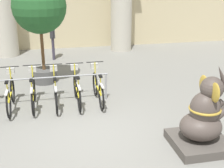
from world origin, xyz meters
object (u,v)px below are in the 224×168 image
object	(u,v)px
person_pedestrian	(52,33)
elephant_statue	(203,120)
bicycle_4	(77,89)
bicycle_5	(98,88)
bicycle_1	(10,94)
bicycle_3	(55,91)
bicycle_2	(33,92)
potted_tree	(39,11)

from	to	relation	value
person_pedestrian	elephant_statue	bearing A→B (deg)	-70.05
person_pedestrian	bicycle_4	bearing A→B (deg)	-84.34
bicycle_4	bicycle_5	distance (m)	0.57
bicycle_1	bicycle_5	size ratio (longest dim) A/B	1.00
bicycle_3	bicycle_4	size ratio (longest dim) A/B	1.00
bicycle_2	elephant_statue	xyz separation A→B (m)	(3.41, -2.80, 0.18)
bicycle_3	person_pedestrian	size ratio (longest dim) A/B	0.95
bicycle_3	elephant_statue	xyz separation A→B (m)	(2.84, -2.77, 0.18)
bicycle_2	bicycle_4	bearing A→B (deg)	-2.44
bicycle_4	potted_tree	bearing A→B (deg)	113.29
elephant_statue	bicycle_2	bearing A→B (deg)	140.63
bicycle_1	bicycle_3	distance (m)	1.15
bicycle_5	potted_tree	xyz separation A→B (m)	(-1.43, 1.98, 1.87)
bicycle_1	elephant_statue	size ratio (longest dim) A/B	0.98
elephant_statue	potted_tree	distance (m)	5.92
bicycle_2	bicycle_3	xyz separation A→B (m)	(0.57, -0.03, 0.00)
bicycle_2	bicycle_5	size ratio (longest dim) A/B	1.00
bicycle_3	elephant_statue	world-z (taller)	elephant_statue
bicycle_2	elephant_statue	bearing A→B (deg)	-39.37
bicycle_2	bicycle_3	size ratio (longest dim) A/B	1.00
bicycle_4	potted_tree	xyz separation A→B (m)	(-0.86, 1.99, 1.87)
bicycle_3	bicycle_5	world-z (taller)	same
bicycle_3	potted_tree	world-z (taller)	potted_tree
bicycle_1	elephant_statue	bearing A→B (deg)	-34.75
bicycle_1	bicycle_4	bearing A→B (deg)	-0.53
bicycle_4	person_pedestrian	world-z (taller)	person_pedestrian
bicycle_2	bicycle_4	distance (m)	1.15
bicycle_2	potted_tree	world-z (taller)	potted_tree
bicycle_1	elephant_statue	world-z (taller)	elephant_statue
bicycle_3	potted_tree	bearing A→B (deg)	98.18
bicycle_1	person_pedestrian	world-z (taller)	person_pedestrian
bicycle_4	person_pedestrian	bearing A→B (deg)	95.66
bicycle_3	bicycle_4	distance (m)	0.57
bicycle_5	bicycle_2	bearing A→B (deg)	178.88
potted_tree	bicycle_5	bearing A→B (deg)	-54.09
bicycle_5	potted_tree	bearing A→B (deg)	125.91
bicycle_5	person_pedestrian	world-z (taller)	person_pedestrian
bicycle_1	elephant_statue	xyz separation A→B (m)	(3.98, -2.76, 0.18)
bicycle_3	bicycle_4	bearing A→B (deg)	-1.68
bicycle_3	bicycle_5	size ratio (longest dim) A/B	1.00
bicycle_1	potted_tree	bearing A→B (deg)	66.40
bicycle_2	bicycle_5	xyz separation A→B (m)	(1.72, -0.03, 0.00)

